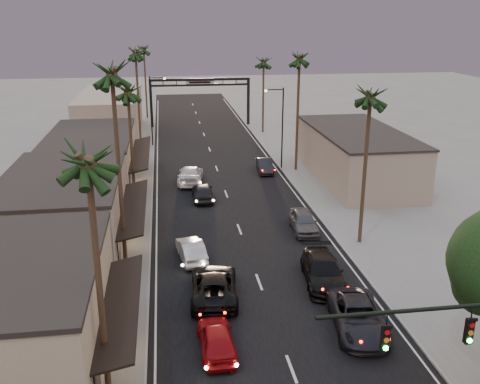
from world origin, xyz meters
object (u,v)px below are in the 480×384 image
object	(u,v)px
palm_ra	(371,91)
palm_rc	(264,59)
palm_la	(87,153)
palm_ld	(135,50)
oncoming_red	(217,338)
curbside_black	(323,271)
palm_far	(144,47)
curbside_near	(358,317)
oncoming_pickup	(214,285)
streetlight_left	(153,105)
arch	(200,90)
palm_lc	(128,87)
streetlight_right	(280,122)
oncoming_silver	(191,250)
palm_rb	(300,55)
palm_lb	(111,68)

from	to	relation	value
palm_ra	palm_rc	world-z (taller)	palm_ra
palm_la	palm_ld	world-z (taller)	palm_ld
oncoming_red	curbside_black	world-z (taller)	curbside_black
palm_far	curbside_near	distance (m)	67.23
oncoming_pickup	curbside_black	xyz separation A→B (m)	(7.09, 0.85, 0.03)
palm_rc	streetlight_left	bearing A→B (deg)	-158.86
arch	palm_ld	size ratio (longest dim) A/B	1.07
palm_rc	oncoming_pickup	size ratio (longest dim) A/B	2.05
arch	curbside_near	world-z (taller)	arch
streetlight_left	arch	bearing A→B (deg)	60.03
palm_la	curbside_black	size ratio (longest dim) A/B	2.25
palm_la	palm_lc	size ratio (longest dim) A/B	1.08
streetlight_right	oncoming_silver	distance (m)	25.05
streetlight_right	arch	bearing A→B (deg)	105.47
streetlight_left	curbside_near	world-z (taller)	streetlight_left
arch	streetlight_right	distance (m)	25.94
streetlight_left	palm_ra	bearing A→B (deg)	-65.46
streetlight_right	oncoming_pickup	world-z (taller)	streetlight_right
arch	oncoming_silver	world-z (taller)	arch
streetlight_left	palm_rb	distance (m)	22.07
oncoming_pickup	palm_lc	bearing A→B (deg)	-68.39
streetlight_right	streetlight_left	xyz separation A→B (m)	(-13.84, 13.00, 0.00)
curbside_near	curbside_black	size ratio (longest dim) A/B	0.98
palm_ra	streetlight_left	bearing A→B (deg)	114.54
palm_la	palm_lb	size ratio (longest dim) A/B	0.87
streetlight_left	oncoming_red	bearing A→B (deg)	-85.70
streetlight_right	oncoming_silver	world-z (taller)	streetlight_right
curbside_near	palm_rc	bearing A→B (deg)	92.64
streetlight_right	palm_rb	distance (m)	7.35
palm_lc	palm_la	bearing A→B (deg)	-90.00
palm_lb	curbside_black	xyz separation A→B (m)	(12.63, -3.66, -12.53)
palm_la	oncoming_pickup	xyz separation A→B (m)	(5.54, 8.50, -10.62)
streetlight_left	streetlight_right	bearing A→B (deg)	-43.21
streetlight_right	oncoming_pickup	bearing A→B (deg)	-109.94
oncoming_red	curbside_near	world-z (taller)	curbside_near
palm_lb	oncoming_silver	xyz separation A→B (m)	(4.47, 1.00, -12.65)
oncoming_red	palm_ra	bearing A→B (deg)	-136.70
streetlight_left	palm_far	size ratio (longest dim) A/B	0.68
palm_la	palm_lc	bearing A→B (deg)	90.00
palm_rb	palm_far	xyz separation A→B (m)	(-16.90, 34.00, -0.97)
streetlight_right	palm_lb	size ratio (longest dim) A/B	0.59
palm_la	curbside_black	world-z (taller)	palm_la
palm_ld	palm_rc	bearing A→B (deg)	27.62
curbside_black	palm_rb	bearing A→B (deg)	86.76
oncoming_silver	curbside_near	bearing A→B (deg)	122.01
palm_lc	streetlight_left	bearing A→B (deg)	85.63
streetlight_right	oncoming_silver	size ratio (longest dim) A/B	2.03
palm_la	palm_rb	distance (m)	39.01
oncoming_silver	palm_ra	bearing A→B (deg)	176.54
streetlight_left	curbside_black	world-z (taller)	streetlight_left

